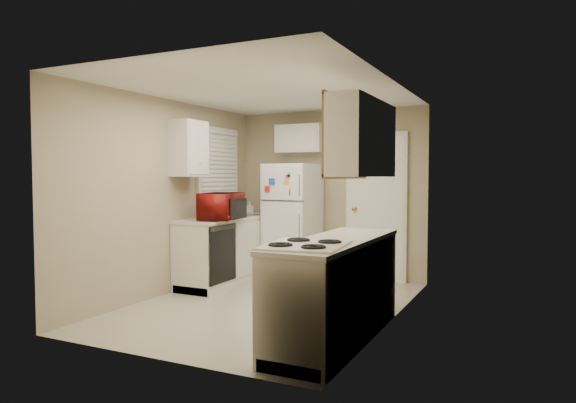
% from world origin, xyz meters
% --- Properties ---
extents(floor, '(3.80, 3.80, 0.00)m').
position_xyz_m(floor, '(0.00, 0.00, 0.00)').
color(floor, beige).
rests_on(floor, ground).
extents(ceiling, '(3.80, 3.80, 0.00)m').
position_xyz_m(ceiling, '(0.00, 0.00, 2.40)').
color(ceiling, white).
rests_on(ceiling, floor).
extents(wall_left, '(3.80, 3.80, 0.00)m').
position_xyz_m(wall_left, '(-1.40, 0.00, 1.20)').
color(wall_left, tan).
rests_on(wall_left, floor).
extents(wall_right, '(3.80, 3.80, 0.00)m').
position_xyz_m(wall_right, '(1.40, 0.00, 1.20)').
color(wall_right, tan).
rests_on(wall_right, floor).
extents(wall_back, '(2.80, 2.80, 0.00)m').
position_xyz_m(wall_back, '(0.00, 1.90, 1.20)').
color(wall_back, tan).
rests_on(wall_back, floor).
extents(wall_front, '(2.80, 2.80, 0.00)m').
position_xyz_m(wall_front, '(0.00, -1.90, 1.20)').
color(wall_front, tan).
rests_on(wall_front, floor).
extents(left_counter, '(0.60, 1.80, 0.90)m').
position_xyz_m(left_counter, '(-1.10, 0.90, 0.45)').
color(left_counter, silver).
rests_on(left_counter, floor).
extents(dishwasher, '(0.03, 0.58, 0.72)m').
position_xyz_m(dishwasher, '(-0.81, 0.30, 0.49)').
color(dishwasher, black).
rests_on(dishwasher, floor).
extents(sink, '(0.54, 0.74, 0.16)m').
position_xyz_m(sink, '(-1.10, 1.05, 0.86)').
color(sink, gray).
rests_on(sink, left_counter).
extents(microwave, '(0.68, 0.46, 0.41)m').
position_xyz_m(microwave, '(-0.90, 0.42, 1.05)').
color(microwave, maroon).
rests_on(microwave, left_counter).
extents(soap_bottle, '(0.10, 0.10, 0.17)m').
position_xyz_m(soap_bottle, '(-1.15, 1.57, 1.00)').
color(soap_bottle, beige).
rests_on(soap_bottle, left_counter).
extents(window_blinds, '(0.10, 0.98, 1.08)m').
position_xyz_m(window_blinds, '(-1.36, 1.05, 1.60)').
color(window_blinds, silver).
rests_on(window_blinds, wall_left).
extents(upper_cabinet_left, '(0.30, 0.45, 0.70)m').
position_xyz_m(upper_cabinet_left, '(-1.25, 0.22, 1.80)').
color(upper_cabinet_left, silver).
rests_on(upper_cabinet_left, wall_left).
extents(refrigerator, '(0.71, 0.69, 1.63)m').
position_xyz_m(refrigerator, '(-0.43, 1.54, 0.81)').
color(refrigerator, white).
rests_on(refrigerator, floor).
extents(cabinet_over_fridge, '(0.70, 0.30, 0.40)m').
position_xyz_m(cabinet_over_fridge, '(-0.40, 1.75, 2.00)').
color(cabinet_over_fridge, silver).
rests_on(cabinet_over_fridge, wall_back).
extents(interior_door, '(0.86, 0.06, 2.08)m').
position_xyz_m(interior_door, '(0.70, 1.86, 1.02)').
color(interior_door, white).
rests_on(interior_door, floor).
extents(right_counter, '(0.60, 2.00, 0.90)m').
position_xyz_m(right_counter, '(1.10, -0.80, 0.45)').
color(right_counter, silver).
rests_on(right_counter, floor).
extents(stove, '(0.69, 0.82, 0.91)m').
position_xyz_m(stove, '(1.04, -1.34, 0.46)').
color(stove, white).
rests_on(stove, floor).
extents(upper_cabinet_right, '(0.30, 1.20, 0.70)m').
position_xyz_m(upper_cabinet_right, '(1.25, -0.50, 1.80)').
color(upper_cabinet_right, silver).
rests_on(upper_cabinet_right, wall_right).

